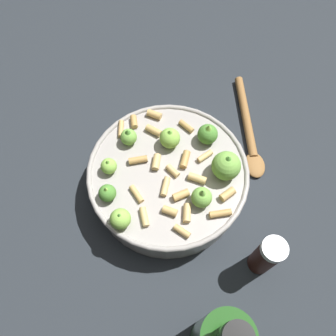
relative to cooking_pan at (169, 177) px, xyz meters
name	(u,v)px	position (x,y,z in m)	size (l,w,h in m)	color
ground_plane	(168,187)	(0.00, 0.00, -0.04)	(2.40, 2.40, 0.00)	#23282D
cooking_pan	(169,177)	(0.00, 0.00, 0.00)	(0.26, 0.26, 0.12)	#9E9993
pepper_shaker	(266,256)	(-0.19, -0.05, 0.01)	(0.04, 0.04, 0.10)	#33140F
wooden_spoon	(248,131)	(0.01, -0.19, -0.03)	(0.21, 0.13, 0.02)	olive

